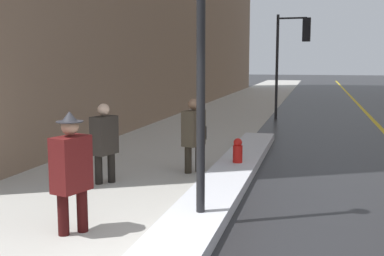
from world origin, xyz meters
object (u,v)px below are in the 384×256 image
traffic_light_near (295,44)px  pedestrian_nearside (104,140)px  pedestrian_in_glasses (71,168)px  fire_hydrant (238,155)px  lamp_post (201,10)px  pedestrian_with_shoulder_bag (194,132)px

traffic_light_near → pedestrian_nearside: (-2.89, -11.25, -2.12)m
pedestrian_in_glasses → fire_hydrant: (1.52, 4.19, -0.55)m
traffic_light_near → pedestrian_nearside: 11.81m
lamp_post → pedestrian_in_glasses: size_ratio=3.00×
pedestrian_nearside → fire_hydrant: size_ratio=2.16×
pedestrian_nearside → fire_hydrant: (2.24, 1.63, -0.49)m
traffic_light_near → pedestrian_nearside: bearing=-100.5°
traffic_light_near → pedestrian_in_glasses: size_ratio=2.49×
pedestrian_with_shoulder_bag → fire_hydrant: 1.05m
traffic_light_near → fire_hydrant: size_ratio=5.84×
pedestrian_in_glasses → fire_hydrant: bearing=176.3°
fire_hydrant → lamp_post: bearing=-89.6°
lamp_post → traffic_light_near: 13.04m
lamp_post → pedestrian_in_glasses: lamp_post is taller
fire_hydrant → traffic_light_near: bearing=86.1°
traffic_light_near → pedestrian_in_glasses: (-2.18, -13.80, -2.06)m
pedestrian_with_shoulder_bag → traffic_light_near: bearing=-172.3°
lamp_post → traffic_light_near: size_ratio=1.21×
pedestrian_in_glasses → pedestrian_with_shoulder_bag: 3.89m
pedestrian_nearside → pedestrian_with_shoulder_bag: pedestrian_with_shoulder_bag is taller
pedestrian_in_glasses → pedestrian_with_shoulder_bag: bearing=-173.7°
lamp_post → pedestrian_nearside: lamp_post is taller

